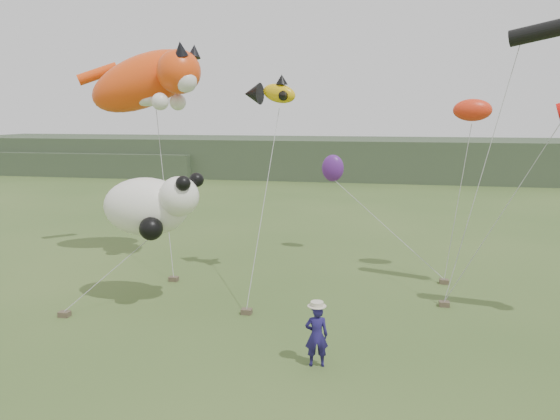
{
  "coord_description": "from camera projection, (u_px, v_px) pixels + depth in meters",
  "views": [
    {
      "loc": [
        2.14,
        -13.69,
        6.72
      ],
      "look_at": [
        -1.13,
        3.0,
        3.68
      ],
      "focal_mm": 35.0,
      "sensor_mm": 36.0,
      "label": 1
    }
  ],
  "objects": [
    {
      "name": "ground",
      "position": [
        300.0,
        363.0,
        14.81
      ],
      "size": [
        120.0,
        120.0,
        0.0
      ],
      "primitive_type": "plane",
      "color": "#385123",
      "rests_on": "ground"
    },
    {
      "name": "headland",
      "position": [
        337.0,
        158.0,
        58.23
      ],
      "size": [
        90.0,
        13.0,
        4.0
      ],
      "color": "#2D3D28",
      "rests_on": "ground"
    },
    {
      "name": "cat_kite",
      "position": [
        151.0,
        80.0,
        23.56
      ],
      "size": [
        6.52,
        3.58,
        3.83
      ],
      "color": "#F24610",
      "rests_on": "ground"
    },
    {
      "name": "panda_kite",
      "position": [
        151.0,
        206.0,
        18.81
      ],
      "size": [
        3.58,
        2.31,
        2.22
      ],
      "color": "white",
      "rests_on": "ground"
    },
    {
      "name": "misc_kites",
      "position": [
        401.0,
        140.0,
        23.15
      ],
      "size": [
        6.92,
        4.04,
        3.73
      ],
      "color": "red",
      "rests_on": "ground"
    },
    {
      "name": "festival_attendant",
      "position": [
        317.0,
        336.0,
        14.54
      ],
      "size": [
        0.69,
        0.53,
        1.71
      ],
      "primitive_type": "imported",
      "rotation": [
        0.0,
        0.0,
        3.34
      ],
      "color": "#1D1655",
      "rests_on": "ground"
    },
    {
      "name": "fish_kite",
      "position": [
        269.0,
        93.0,
        20.76
      ],
      "size": [
        2.26,
        1.47,
        1.17
      ],
      "color": "gold",
      "rests_on": "ground"
    },
    {
      "name": "sandbag_anchors",
      "position": [
        278.0,
        297.0,
        19.92
      ],
      "size": [
        13.16,
        6.42,
        0.18
      ],
      "color": "brown",
      "rests_on": "ground"
    }
  ]
}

